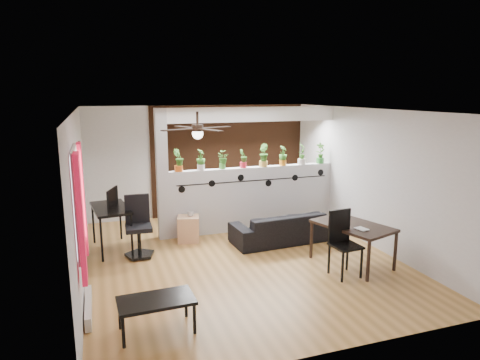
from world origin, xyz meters
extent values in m
cube|color=olive|center=(0.00, 0.00, -0.05)|extent=(6.30, 7.10, 0.10)
cube|color=#B7B7BA|center=(0.00, 3.02, 1.30)|extent=(6.30, 0.04, 2.90)
cube|color=#B7B7BA|center=(0.00, -3.02, 1.30)|extent=(6.30, 0.04, 2.90)
cube|color=#B7B7BA|center=(-2.62, 0.00, 1.30)|extent=(0.04, 7.10, 2.90)
cube|color=#B7B7BA|center=(2.62, 0.00, 1.30)|extent=(0.04, 7.10, 2.90)
cube|color=white|center=(0.00, 0.00, 2.65)|extent=(6.30, 7.10, 0.10)
cube|color=#BCBCC1|center=(0.80, 1.50, 0.68)|extent=(3.60, 0.18, 1.35)
cube|color=white|center=(0.80, 1.50, 2.45)|extent=(3.60, 0.18, 0.30)
cube|color=#BCBCC1|center=(-1.11, 1.50, 1.30)|extent=(0.22, 0.20, 2.60)
cube|color=#98512C|center=(0.80, 2.97, 1.30)|extent=(3.90, 0.05, 2.60)
cube|color=black|center=(0.80, 1.40, 1.08)|extent=(3.31, 0.01, 0.02)
cylinder|color=black|center=(-0.75, 1.40, 1.00)|extent=(0.14, 0.01, 0.14)
cylinder|color=black|center=(-0.13, 1.40, 1.08)|extent=(0.14, 0.01, 0.14)
cylinder|color=black|center=(0.49, 1.40, 1.16)|extent=(0.14, 0.01, 0.14)
cylinder|color=black|center=(1.11, 1.40, 1.00)|extent=(0.14, 0.01, 0.14)
cylinder|color=black|center=(1.73, 1.40, 1.08)|extent=(0.14, 0.01, 0.14)
cylinder|color=black|center=(2.35, 1.40, 1.16)|extent=(0.14, 0.01, 0.14)
cube|color=white|center=(-2.58, -1.20, 1.55)|extent=(0.02, 0.95, 1.25)
cube|color=white|center=(-2.57, -1.20, 1.55)|extent=(0.04, 1.05, 1.35)
cube|color=red|center=(-2.53, -1.70, 1.45)|extent=(0.06, 0.30, 1.55)
cube|color=red|center=(-2.53, -0.70, 1.45)|extent=(0.06, 0.30, 1.55)
cube|color=silver|center=(-2.54, -1.20, 0.09)|extent=(0.08, 1.00, 0.18)
cube|color=#A0784D|center=(-2.58, 0.95, 1.35)|extent=(0.03, 0.60, 0.45)
cube|color=#8C7259|center=(-2.58, 0.90, 1.85)|extent=(0.03, 0.30, 0.40)
cube|color=black|center=(-2.58, 0.90, 1.85)|extent=(0.02, 0.34, 0.44)
cylinder|color=black|center=(-0.80, -0.30, 2.50)|extent=(0.04, 0.04, 0.20)
cylinder|color=black|center=(-0.80, -0.30, 2.35)|extent=(0.18, 0.18, 0.10)
sphere|color=white|center=(-0.80, -0.30, 2.26)|extent=(0.17, 0.17, 0.17)
cube|color=black|center=(-0.48, -0.18, 2.34)|extent=(0.55, 0.29, 0.01)
cube|color=black|center=(-0.92, 0.02, 2.34)|extent=(0.29, 0.55, 0.01)
cube|color=black|center=(-1.12, -0.42, 2.34)|extent=(0.55, 0.29, 0.01)
cube|color=black|center=(-0.68, -0.62, 2.34)|extent=(0.29, 0.55, 0.01)
cylinder|color=#CE5918|center=(-0.78, 1.50, 1.41)|extent=(0.16, 0.16, 0.12)
imported|color=#1F4E16|center=(-0.78, 1.50, 1.63)|extent=(0.24, 0.19, 0.35)
cylinder|color=silver|center=(-0.33, 1.50, 1.41)|extent=(0.15, 0.15, 0.12)
imported|color=#1F4E16|center=(-0.33, 1.50, 1.61)|extent=(0.24, 0.27, 0.32)
cylinder|color=#3D832F|center=(0.12, 1.50, 1.41)|extent=(0.13, 0.13, 0.12)
imported|color=#1F4E16|center=(0.12, 1.50, 1.59)|extent=(0.23, 0.23, 0.27)
cylinder|color=red|center=(0.57, 1.50, 1.41)|extent=(0.14, 0.14, 0.12)
imported|color=#1F4E16|center=(0.57, 1.50, 1.59)|extent=(0.22, 0.19, 0.29)
cylinder|color=gold|center=(1.03, 1.50, 1.41)|extent=(0.18, 0.18, 0.12)
imported|color=#1F4E16|center=(1.03, 1.50, 1.64)|extent=(0.22, 0.26, 0.38)
cylinder|color=orange|center=(1.48, 1.50, 1.41)|extent=(0.15, 0.15, 0.12)
imported|color=#1F4E16|center=(1.48, 1.50, 1.61)|extent=(0.27, 0.27, 0.32)
cylinder|color=silver|center=(1.93, 1.50, 1.41)|extent=(0.18, 0.18, 0.12)
imported|color=#1F4E16|center=(1.93, 1.50, 1.64)|extent=(0.31, 0.32, 0.38)
cylinder|color=#308535|center=(2.38, 1.50, 1.41)|extent=(0.17, 0.17, 0.12)
imported|color=#1F4E16|center=(2.38, 1.50, 1.63)|extent=(0.26, 0.22, 0.36)
imported|color=black|center=(1.07, 0.56, 0.28)|extent=(1.95, 0.87, 0.56)
cube|color=tan|center=(-0.68, 1.16, 0.25)|extent=(0.49, 0.46, 0.51)
imported|color=gray|center=(-0.63, 1.16, 0.56)|extent=(0.13, 0.13, 0.10)
cube|color=black|center=(-2.13, 1.16, 0.80)|extent=(0.73, 1.21, 0.04)
cylinder|color=black|center=(-2.32, 0.60, 0.39)|extent=(0.04, 0.04, 0.78)
cylinder|color=black|center=(-1.81, 0.67, 0.39)|extent=(0.04, 0.04, 0.78)
cylinder|color=black|center=(-2.45, 1.65, 0.39)|extent=(0.04, 0.04, 0.78)
cylinder|color=black|center=(-1.94, 1.72, 0.39)|extent=(0.04, 0.04, 0.78)
imported|color=black|center=(-2.13, 1.31, 0.91)|extent=(0.31, 0.16, 0.18)
cylinder|color=black|center=(-1.69, 0.63, 0.04)|extent=(0.56, 0.56, 0.04)
cylinder|color=black|center=(-1.69, 0.63, 0.28)|extent=(0.06, 0.06, 0.48)
cube|color=black|center=(-1.69, 0.63, 0.54)|extent=(0.47, 0.47, 0.08)
cube|color=black|center=(-1.68, 0.83, 0.84)|extent=(0.43, 0.08, 0.52)
cube|color=black|center=(1.72, -0.86, 0.68)|extent=(1.14, 1.47, 0.05)
cylinder|color=black|center=(1.57, -1.55, 0.33)|extent=(0.06, 0.06, 0.66)
cylinder|color=black|center=(2.24, -1.33, 0.33)|extent=(0.06, 0.06, 0.66)
cylinder|color=black|center=(1.19, -0.39, 0.33)|extent=(0.06, 0.06, 0.66)
cylinder|color=black|center=(1.87, -0.18, 0.33)|extent=(0.06, 0.06, 0.66)
imported|color=gray|center=(1.62, -1.16, 0.72)|extent=(0.19, 0.23, 0.02)
cube|color=black|center=(1.34, -1.25, 0.51)|extent=(0.46, 0.46, 0.03)
cube|color=black|center=(1.33, -1.06, 0.79)|extent=(0.41, 0.07, 0.54)
cube|color=black|center=(1.18, -1.45, 0.25)|extent=(0.03, 0.03, 0.51)
cube|color=black|center=(1.53, -1.42, 0.25)|extent=(0.03, 0.03, 0.51)
cube|color=black|center=(1.15, -1.09, 0.52)|extent=(0.03, 0.03, 1.03)
cube|color=black|center=(1.51, -1.06, 0.52)|extent=(0.03, 0.03, 1.03)
cube|color=black|center=(-1.74, -1.93, 0.41)|extent=(0.94, 0.54, 0.04)
cylinder|color=black|center=(-2.15, -2.16, 0.19)|extent=(0.04, 0.04, 0.39)
cylinder|color=black|center=(-1.31, -2.13, 0.19)|extent=(0.04, 0.04, 0.39)
cylinder|color=black|center=(-2.16, -1.73, 0.19)|extent=(0.04, 0.04, 0.39)
cylinder|color=black|center=(-1.32, -1.70, 0.19)|extent=(0.04, 0.04, 0.39)
camera|label=1|loc=(-2.31, -6.79, 2.89)|focal=32.00mm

